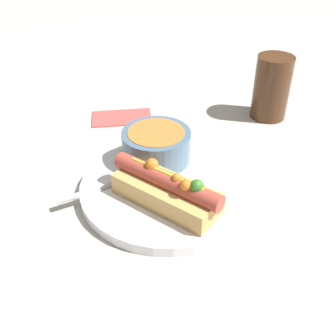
{
  "coord_description": "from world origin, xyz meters",
  "views": [
    {
      "loc": [
        0.15,
        -0.42,
        0.36
      ],
      "look_at": [
        0.0,
        0.0,
        0.04
      ],
      "focal_mm": 42.0,
      "sensor_mm": 36.0,
      "label": 1
    }
  ],
  "objects_px": {
    "drinking_glass": "(272,88)",
    "soup_bowl": "(156,144)",
    "hot_dog": "(167,189)",
    "spoon": "(143,175)"
  },
  "relations": [
    {
      "from": "drinking_glass",
      "to": "hot_dog",
      "type": "bearing_deg",
      "value": -105.74
    },
    {
      "from": "soup_bowl",
      "to": "drinking_glass",
      "type": "bearing_deg",
      "value": 58.41
    },
    {
      "from": "soup_bowl",
      "to": "spoon",
      "type": "bearing_deg",
      "value": -92.62
    },
    {
      "from": "hot_dog",
      "to": "drinking_glass",
      "type": "distance_m",
      "value": 0.33
    },
    {
      "from": "soup_bowl",
      "to": "spoon",
      "type": "height_order",
      "value": "soup_bowl"
    },
    {
      "from": "drinking_glass",
      "to": "spoon",
      "type": "bearing_deg",
      "value": -117.13
    },
    {
      "from": "hot_dog",
      "to": "soup_bowl",
      "type": "height_order",
      "value": "hot_dog"
    },
    {
      "from": "drinking_glass",
      "to": "soup_bowl",
      "type": "bearing_deg",
      "value": -121.59
    },
    {
      "from": "soup_bowl",
      "to": "drinking_glass",
      "type": "height_order",
      "value": "drinking_glass"
    },
    {
      "from": "soup_bowl",
      "to": "drinking_glass",
      "type": "relative_size",
      "value": 0.89
    }
  ]
}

